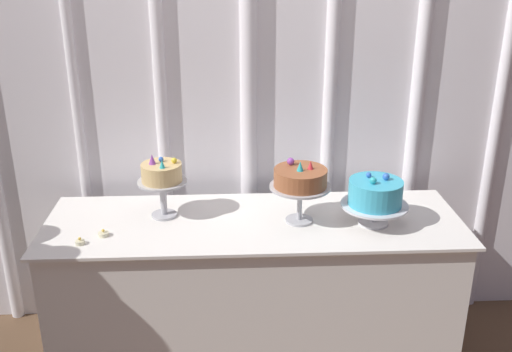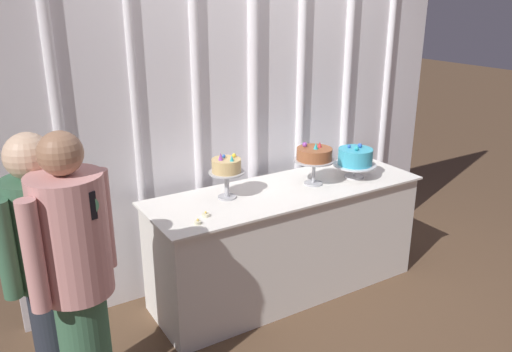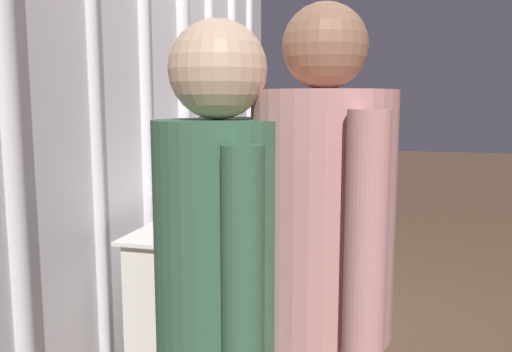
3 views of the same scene
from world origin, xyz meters
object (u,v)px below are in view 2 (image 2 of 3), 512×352
object	(u,v)px
cake_table	(286,240)
cake_display_center	(314,156)
cake_display_leftmost	(226,168)
tealight_near_left	(206,215)
tealight_far_left	(198,222)
cake_display_rightmost	(355,158)
guest_girl_blue_dress	(45,266)
guest_man_pink_jacket	(77,280)

from	to	relation	value
cake_table	cake_display_center	bearing A→B (deg)	-4.81
cake_table	cake_display_leftmost	size ratio (longest dim) A/B	6.26
cake_table	tealight_near_left	size ratio (longest dim) A/B	41.50
cake_table	tealight_far_left	world-z (taller)	tealight_far_left
cake_display_rightmost	tealight_near_left	xyz separation A→B (m)	(-1.25, -0.07, -0.14)
cake_display_center	guest_girl_blue_dress	distance (m)	1.90
cake_display_rightmost	tealight_far_left	xyz separation A→B (m)	(-1.34, -0.14, -0.14)
cake_display_leftmost	cake_table	bearing A→B (deg)	-9.50
tealight_far_left	guest_man_pink_jacket	world-z (taller)	guest_man_pink_jacket
guest_girl_blue_dress	guest_man_pink_jacket	xyz separation A→B (m)	(0.10, -0.21, -0.00)
cake_display_leftmost	guest_girl_blue_dress	distance (m)	1.30
cake_display_center	tealight_far_left	size ratio (longest dim) A/B	7.51
cake_display_leftmost	guest_girl_blue_dress	bearing A→B (deg)	-161.14
tealight_near_left	guest_man_pink_jacket	xyz separation A→B (m)	(-0.86, -0.43, 0.04)
cake_display_center	cake_display_leftmost	bearing A→B (deg)	172.05
tealight_far_left	tealight_near_left	world-z (taller)	same
cake_table	tealight_far_left	bearing A→B (deg)	-165.60
tealight_far_left	tealight_near_left	distance (m)	0.11
tealight_near_left	cake_table	bearing A→B (deg)	10.33
tealight_near_left	guest_girl_blue_dress	size ratio (longest dim) A/B	0.03
cake_display_leftmost	tealight_near_left	bearing A→B (deg)	-142.17
cake_display_leftmost	guest_man_pink_jacket	bearing A→B (deg)	-150.80
cake_display_center	cake_display_rightmost	bearing A→B (deg)	-6.72
tealight_far_left	tealight_near_left	size ratio (longest dim) A/B	0.86
cake_table	cake_display_rightmost	bearing A→B (deg)	-5.99
tealight_far_left	guest_man_pink_jacket	xyz separation A→B (m)	(-0.78, -0.35, 0.04)
tealight_far_left	cake_display_center	bearing A→B (deg)	10.36
guest_man_pink_jacket	cake_table	bearing A→B (deg)	19.60
tealight_far_left	cake_display_leftmost	bearing A→B (deg)	38.41
cake_display_rightmost	tealight_far_left	distance (m)	1.35
cake_display_rightmost	tealight_far_left	size ratio (longest dim) A/B	7.58
cake_display_center	cake_display_rightmost	size ratio (longest dim) A/B	0.99
cake_table	cake_display_center	xyz separation A→B (m)	(0.21, -0.02, 0.61)
cake_table	guest_girl_blue_dress	world-z (taller)	guest_girl_blue_dress
cake_table	guest_man_pink_jacket	xyz separation A→B (m)	(-1.55, -0.55, 0.44)
cake_display_center	tealight_near_left	size ratio (longest dim) A/B	6.49
cake_display_rightmost	guest_man_pink_jacket	bearing A→B (deg)	-166.85
cake_display_leftmost	cake_display_center	world-z (taller)	cake_display_leftmost
cake_display_center	cake_display_rightmost	world-z (taller)	cake_display_center
cake_display_center	tealight_near_left	xyz separation A→B (m)	(-0.90, -0.11, -0.20)
cake_display_rightmost	guest_girl_blue_dress	bearing A→B (deg)	-172.67
cake_table	cake_display_center	size ratio (longest dim) A/B	6.39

